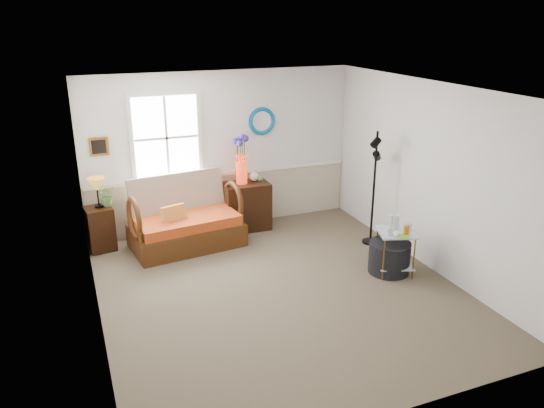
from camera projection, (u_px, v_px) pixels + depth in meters
name	position (u px, v px, depth m)	size (l,w,h in m)	color
floor	(280.00, 290.00, 6.98)	(4.50, 5.00, 0.01)	#6B5E49
ceiling	(281.00, 90.00, 6.10)	(4.50, 5.00, 0.01)	white
walls	(280.00, 197.00, 6.54)	(4.51, 5.01, 2.60)	silver
wainscot	(224.00, 200.00, 8.99)	(4.46, 0.02, 0.90)	#BBAC92
chair_rail	(223.00, 174.00, 8.83)	(4.46, 0.04, 0.06)	white
window	(166.00, 138.00, 8.28)	(1.14, 0.06, 1.44)	white
picture	(99.00, 147.00, 7.95)	(0.28, 0.03, 0.28)	#B5792A
mirror	(262.00, 121.00, 8.80)	(0.47, 0.47, 0.07)	#0068B0
loveseat	(186.00, 213.00, 8.13)	(1.66, 0.94, 1.08)	#4E2B0D
throw_pillow	(174.00, 217.00, 7.98)	(0.37, 0.09, 0.37)	#CF5113
lamp_stand	(100.00, 229.00, 8.08)	(0.38, 0.38, 0.68)	black
table_lamp	(97.00, 193.00, 7.89)	(0.26, 0.26, 0.47)	orange
potted_plant	(107.00, 198.00, 8.01)	(0.29, 0.32, 0.25)	#53863F
cabinet	(247.00, 206.00, 8.86)	(0.75, 0.48, 0.80)	black
flower_vase	(241.00, 160.00, 8.59)	(0.23, 0.23, 0.80)	red
side_table	(395.00, 252.00, 7.34)	(0.49, 0.49, 0.62)	#AA7C2B
tabletop_items	(399.00, 225.00, 7.16)	(0.37, 0.37, 0.22)	silver
floor_lamp	(374.00, 189.00, 8.13)	(0.26, 0.26, 1.79)	black
ottoman	(389.00, 257.00, 7.40)	(0.58, 0.58, 0.44)	black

